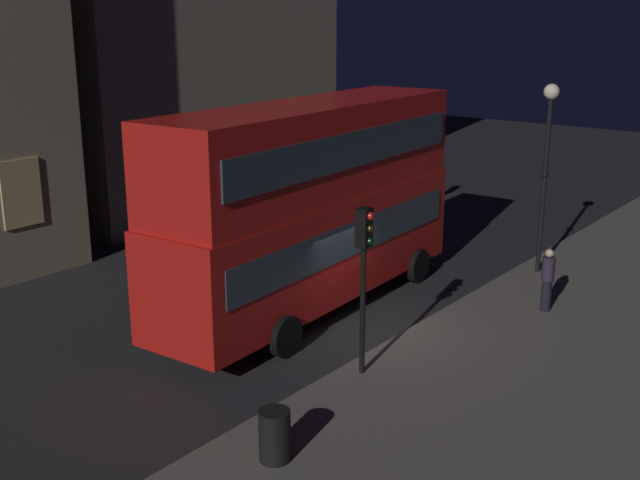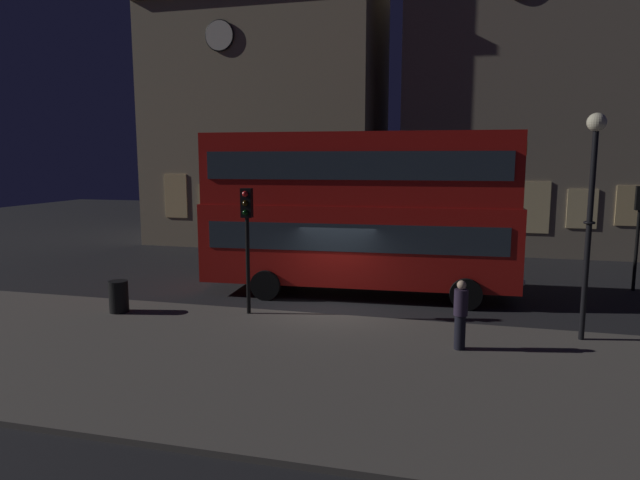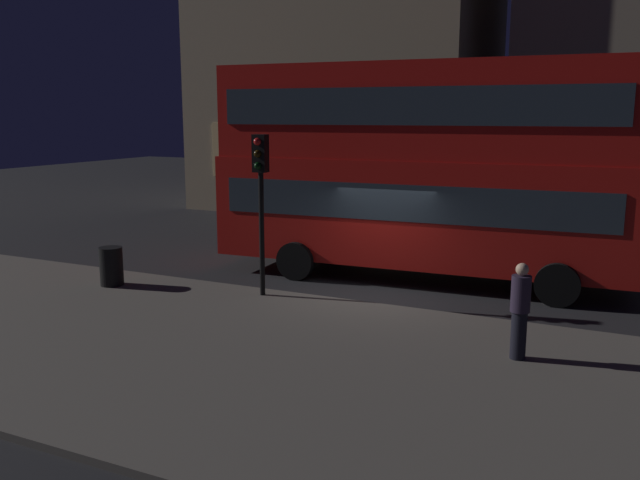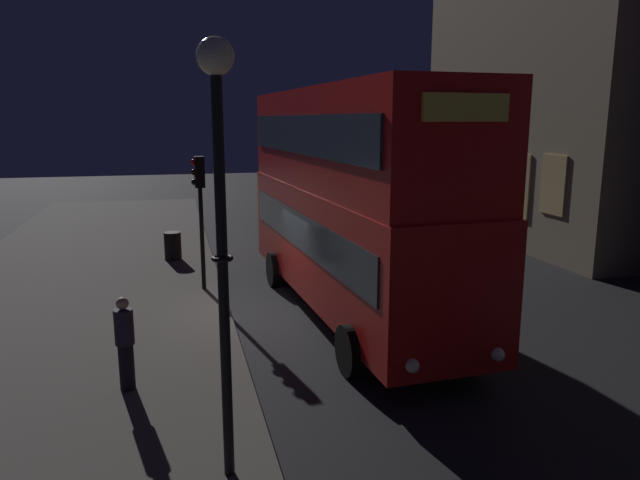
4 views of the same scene
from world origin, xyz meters
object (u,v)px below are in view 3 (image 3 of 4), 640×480
object	(u,v)px
traffic_light_near_kerb	(261,181)
double_decker_bus	(419,163)
litter_bin	(111,266)
pedestrian	(520,310)

from	to	relation	value
traffic_light_near_kerb	double_decker_bus	bearing A→B (deg)	48.25
traffic_light_near_kerb	litter_bin	size ratio (longest dim) A/B	3.90
double_decker_bus	traffic_light_near_kerb	bearing A→B (deg)	-130.06
traffic_light_near_kerb	litter_bin	bearing A→B (deg)	-172.95
double_decker_bus	litter_bin	bearing A→B (deg)	-149.47
double_decker_bus	litter_bin	size ratio (longest dim) A/B	11.32
traffic_light_near_kerb	litter_bin	world-z (taller)	traffic_light_near_kerb
traffic_light_near_kerb	pedestrian	world-z (taller)	traffic_light_near_kerb
traffic_light_near_kerb	litter_bin	distance (m)	4.51
traffic_light_near_kerb	pedestrian	bearing A→B (deg)	-19.97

